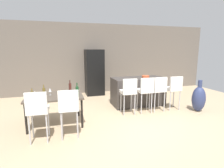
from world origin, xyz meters
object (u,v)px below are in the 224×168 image
object	(u,v)px
bar_chair_far	(174,88)
fruit_bowl	(146,77)
bar_chair_middle	(146,89)
wine_glass_right	(50,90)
bar_chair_right	(158,89)
wine_bottle_middle	(77,91)
wine_glass_left	(35,93)
wine_bottle_corner	(32,96)
bar_chair_left	(129,91)
wine_bottle_inner	(44,93)
dining_chair_near	(38,109)
wine_bottle_far	(70,88)
floor_vase	(199,99)
dining_chair_far	(69,106)
refrigerator	(94,72)
kitchen_island	(138,91)
dining_table	(55,98)

from	to	relation	value
bar_chair_far	fruit_bowl	bearing A→B (deg)	128.03
bar_chair_middle	wine_glass_right	xyz separation A→B (m)	(-2.62, -0.07, 0.17)
bar_chair_right	wine_bottle_middle	distance (m)	2.46
wine_bottle_middle	wine_glass_left	xyz separation A→B (m)	(-0.95, 0.10, -0.00)
wine_bottle_corner	fruit_bowl	distance (m)	3.57
bar_chair_left	fruit_bowl	distance (m)	1.19
bar_chair_right	wine_bottle_inner	xyz separation A→B (m)	(-3.16, -0.31, 0.16)
wine_bottle_inner	dining_chair_near	bearing A→B (deg)	-97.43
bar_chair_far	wine_bottle_corner	distance (m)	3.96
wine_bottle_far	wine_bottle_inner	distance (m)	0.67
wine_glass_left	floor_vase	bearing A→B (deg)	-0.37
wine_bottle_far	wine_bottle_middle	bearing A→B (deg)	-70.30
dining_chair_far	fruit_bowl	size ratio (longest dim) A/B	4.25
wine_bottle_far	wine_glass_left	size ratio (longest dim) A/B	1.94
floor_vase	wine_bottle_far	bearing A→B (deg)	175.17
dining_chair_near	wine_glass_left	distance (m)	0.70
bar_chair_right	floor_vase	bearing A→B (deg)	-15.88
wine_bottle_corner	dining_chair_far	bearing A→B (deg)	-32.49
wine_glass_left	refrigerator	bearing A→B (deg)	56.46
kitchen_island	dining_table	distance (m)	2.81
wine_bottle_inner	dining_chair_far	bearing A→B (deg)	-52.14
bar_chair_left	bar_chair_middle	xyz separation A→B (m)	(0.53, -0.00, 0.00)
wine_bottle_far	dining_table	bearing A→B (deg)	-163.30
bar_chair_left	dining_table	distance (m)	2.00
kitchen_island	bar_chair_far	size ratio (longest dim) A/B	1.62
wine_glass_right	floor_vase	world-z (taller)	floor_vase
bar_chair_far	kitchen_island	bearing A→B (deg)	136.72
wine_bottle_inner	kitchen_island	bearing A→B (deg)	21.03
bar_chair_far	wine_bottle_corner	xyz separation A→B (m)	(-3.92, -0.50, 0.15)
wine_bottle_corner	wine_bottle_inner	distance (m)	0.30
kitchen_island	wine_glass_right	size ratio (longest dim) A/B	9.77
bar_chair_right	wine_bottle_far	world-z (taller)	wine_bottle_far
dining_table	wine_glass_left	world-z (taller)	wine_glass_left
bar_chair_far	wine_bottle_inner	distance (m)	3.71
bar_chair_left	wine_glass_right	size ratio (longest dim) A/B	6.03
bar_chair_left	wine_bottle_inner	xyz separation A→B (m)	(-2.22, -0.31, 0.16)
bar_chair_middle	wine_bottle_far	xyz separation A→B (m)	(-2.14, -0.02, 0.18)
bar_chair_left	dining_chair_near	bearing A→B (deg)	-157.10
wine_glass_left	refrigerator	size ratio (longest dim) A/B	0.09
fruit_bowl	wine_bottle_inner	bearing A→B (deg)	-161.22
wine_bottle_inner	refrigerator	size ratio (longest dim) A/B	0.17
bar_chair_middle	bar_chair_right	distance (m)	0.42
bar_chair_far	dining_table	bearing A→B (deg)	-177.74
kitchen_island	bar_chair_right	world-z (taller)	bar_chair_right
wine_bottle_corner	floor_vase	size ratio (longest dim) A/B	0.29
fruit_bowl	floor_vase	world-z (taller)	fruit_bowl
dining_table	refrigerator	world-z (taller)	refrigerator
wine_bottle_middle	wine_glass_right	bearing A→B (deg)	151.33
bar_chair_far	fruit_bowl	world-z (taller)	bar_chair_far
bar_chair_left	wine_bottle_inner	size ratio (longest dim) A/B	3.40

